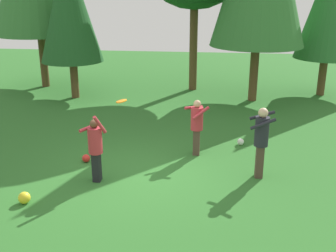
% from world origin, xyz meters
% --- Properties ---
extents(ground_plane, '(40.00, 40.00, 0.00)m').
position_xyz_m(ground_plane, '(0.00, 0.00, 0.00)').
color(ground_plane, '#2D6B28').
extents(person_thrower, '(0.65, 0.65, 1.73)m').
position_xyz_m(person_thrower, '(-0.86, -0.57, 0.93)').
color(person_thrower, black).
rests_on(person_thrower, ground_plane).
extents(person_catcher, '(0.71, 0.69, 1.58)m').
position_xyz_m(person_catcher, '(1.45, 1.37, 0.93)').
color(person_catcher, '#4C382D').
rests_on(person_catcher, ground_plane).
extents(person_bystander, '(0.62, 0.50, 1.79)m').
position_xyz_m(person_bystander, '(3.07, 0.11, 1.07)').
color(person_bystander, '#4C382D').
rests_on(person_bystander, ground_plane).
extents(frisbee, '(0.27, 0.27, 0.08)m').
position_xyz_m(frisbee, '(-0.37, 0.20, 1.82)').
color(frisbee, orange).
extents(ball_white, '(0.20, 0.20, 0.20)m').
position_xyz_m(ball_white, '(2.73, 2.24, 0.10)').
color(ball_white, white).
rests_on(ball_white, ground_plane).
extents(ball_red, '(0.22, 0.22, 0.22)m').
position_xyz_m(ball_red, '(-1.47, 0.49, 0.11)').
color(ball_red, red).
rests_on(ball_red, ground_plane).
extents(ball_yellow, '(0.27, 0.27, 0.27)m').
position_xyz_m(ball_yellow, '(-2.14, -1.82, 0.13)').
color(ball_yellow, yellow).
rests_on(ball_yellow, ground_plane).
extents(tree_left, '(2.53, 2.53, 6.04)m').
position_xyz_m(tree_left, '(-3.96, 7.01, 3.77)').
color(tree_left, brown).
rests_on(tree_left, ground_plane).
extents(tree_far_right, '(2.62, 2.62, 6.26)m').
position_xyz_m(tree_far_right, '(6.47, 8.66, 3.91)').
color(tree_far_right, brown).
rests_on(tree_far_right, ground_plane).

